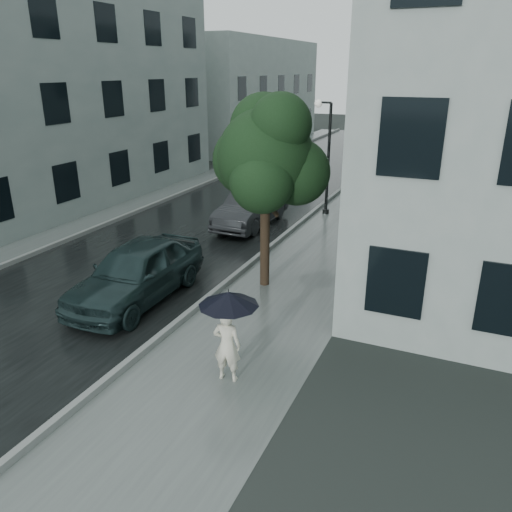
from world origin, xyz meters
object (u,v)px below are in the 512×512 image
at_px(car_far, 251,208).
at_px(lamp_post, 325,150).
at_px(pedestrian, 227,345).
at_px(car_near, 137,272).
at_px(street_tree, 267,155).

bearing_deg(car_far, lamp_post, 54.23).
distance_m(pedestrian, car_near, 4.53).
bearing_deg(street_tree, lamp_post, 94.74).
height_order(pedestrian, lamp_post, lamp_post).
bearing_deg(car_far, street_tree, -61.23).
xyz_separation_m(street_tree, car_far, (-2.72, 5.01, -2.97)).
bearing_deg(car_far, pedestrian, -68.08).
xyz_separation_m(lamp_post, car_far, (-2.07, -2.84, -1.97)).
xyz_separation_m(pedestrian, car_near, (-3.87, 2.35, 0.02)).
bearing_deg(car_far, car_near, -89.78).
xyz_separation_m(pedestrian, lamp_post, (-1.79, 12.58, 1.92)).
distance_m(pedestrian, street_tree, 5.68).
relative_size(lamp_post, car_near, 1.01).
bearing_deg(pedestrian, car_near, -39.28).
bearing_deg(car_near, street_tree, 40.08).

